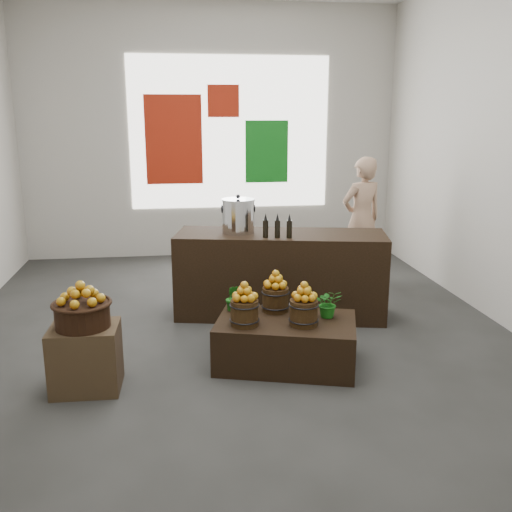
{
  "coord_description": "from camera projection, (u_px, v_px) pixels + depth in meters",
  "views": [
    {
      "loc": [
        -0.56,
        -5.87,
        2.33
      ],
      "look_at": [
        0.19,
        -0.4,
        0.93
      ],
      "focal_mm": 40.0,
      "sensor_mm": 36.0,
      "label": 1
    }
  ],
  "objects": [
    {
      "name": "back_opening",
      "position": [
        230.0,
        133.0,
        9.18
      ],
      "size": [
        3.2,
        0.02,
        2.4
      ],
      "primitive_type": "cube",
      "color": "white",
      "rests_on": "back_wall"
    },
    {
      "name": "oil_cruets",
      "position": [
        280.0,
        226.0,
        6.27
      ],
      "size": [
        0.27,
        0.12,
        0.27
      ],
      "primitive_type": null,
      "rotation": [
        0.0,
        0.0,
        -0.21
      ],
      "color": "black",
      "rests_on": "counter"
    },
    {
      "name": "apples_in_bucket_front_right",
      "position": [
        304.0,
        291.0,
        5.12
      ],
      "size": [
        0.19,
        0.19,
        0.17
      ],
      "primitive_type": null,
      "color": "#971D04",
      "rests_on": "apple_bucket_front_right"
    },
    {
      "name": "apples_in_bucket_front_left",
      "position": [
        244.0,
        291.0,
        5.12
      ],
      "size": [
        0.19,
        0.19,
        0.17
      ],
      "primitive_type": null,
      "color": "#971D04",
      "rests_on": "apple_bucket_front_left"
    },
    {
      "name": "apples_in_basket",
      "position": [
        81.0,
        293.0,
        4.74
      ],
      "size": [
        0.36,
        0.36,
        0.19
      ],
      "primitive_type": null,
      "color": "#971D04",
      "rests_on": "wicker_basket"
    },
    {
      "name": "herb_garnish_left",
      "position": [
        233.0,
        298.0,
        5.54
      ],
      "size": [
        0.18,
        0.17,
        0.26
      ],
      "primitive_type": "imported",
      "rotation": [
        0.0,
        0.0,
        -0.43
      ],
      "color": "#156214",
      "rests_on": "display_table"
    },
    {
      "name": "apples_in_bucket_rear",
      "position": [
        276.0,
        279.0,
        5.49
      ],
      "size": [
        0.19,
        0.19,
        0.17
      ],
      "primitive_type": null,
      "color": "#971D04",
      "rests_on": "apple_bucket_rear"
    },
    {
      "name": "deco_red_upper",
      "position": [
        223.0,
        101.0,
        9.03
      ],
      "size": [
        0.5,
        0.04,
        0.5
      ],
      "primitive_type": "cube",
      "color": "#A01F0C",
      "rests_on": "back_wall"
    },
    {
      "name": "shopper",
      "position": [
        361.0,
        219.0,
        7.99
      ],
      "size": [
        0.73,
        0.59,
        1.74
      ],
      "primitive_type": "imported",
      "rotation": [
        0.0,
        0.0,
        3.44
      ],
      "color": "tan",
      "rests_on": "ground"
    },
    {
      "name": "apple_bucket_rear",
      "position": [
        275.0,
        299.0,
        5.54
      ],
      "size": [
        0.26,
        0.26,
        0.24
      ],
      "primitive_type": "cylinder",
      "color": "#35200E",
      "rests_on": "display_table"
    },
    {
      "name": "herb_garnish_right",
      "position": [
        329.0,
        303.0,
        5.37
      ],
      "size": [
        0.26,
        0.23,
        0.28
      ],
      "primitive_type": "imported",
      "rotation": [
        0.0,
        0.0,
        -0.08
      ],
      "color": "#156214",
      "rests_on": "display_table"
    },
    {
      "name": "ground",
      "position": [
        234.0,
        330.0,
        6.29
      ],
      "size": [
        7.0,
        7.0,
        0.0
      ],
      "primitive_type": "plane",
      "color": "#323230",
      "rests_on": "ground"
    },
    {
      "name": "wicker_basket",
      "position": [
        83.0,
        315.0,
        4.79
      ],
      "size": [
        0.46,
        0.46,
        0.21
      ],
      "primitive_type": "cylinder",
      "color": "black",
      "rests_on": "crate"
    },
    {
      "name": "back_wall",
      "position": [
        211.0,
        133.0,
        9.16
      ],
      "size": [
        6.0,
        0.04,
        4.0
      ],
      "primitive_type": "cube",
      "color": "#B2AEA4",
      "rests_on": "ground"
    },
    {
      "name": "apple_bucket_front_left",
      "position": [
        244.0,
        313.0,
        5.17
      ],
      "size": [
        0.26,
        0.26,
        0.24
      ],
      "primitive_type": "cylinder",
      "color": "#35200E",
      "rests_on": "display_table"
    },
    {
      "name": "crate",
      "position": [
        86.0,
        358.0,
        4.88
      ],
      "size": [
        0.58,
        0.48,
        0.57
      ],
      "primitive_type": "cube",
      "rotation": [
        0.0,
        0.0,
        -0.02
      ],
      "color": "#4C3B23",
      "rests_on": "ground"
    },
    {
      "name": "stock_pot_left",
      "position": [
        238.0,
        217.0,
        6.52
      ],
      "size": [
        0.37,
        0.37,
        0.37
      ],
      "primitive_type": "cylinder",
      "color": "silver",
      "rests_on": "counter"
    },
    {
      "name": "deco_red_left",
      "position": [
        174.0,
        140.0,
        9.07
      ],
      "size": [
        0.9,
        0.04,
        1.4
      ],
      "primitive_type": "cube",
      "color": "#A01F0C",
      "rests_on": "back_wall"
    },
    {
      "name": "counter",
      "position": [
        280.0,
        274.0,
        6.65
      ],
      "size": [
        2.5,
        1.24,
        0.98
      ],
      "primitive_type": "cube",
      "rotation": [
        0.0,
        0.0,
        -0.21
      ],
      "color": "black",
      "rests_on": "ground"
    },
    {
      "name": "display_table",
      "position": [
        286.0,
        342.0,
        5.38
      ],
      "size": [
        1.45,
        1.11,
        0.44
      ],
      "primitive_type": "cube",
      "rotation": [
        0.0,
        0.0,
        -0.28
      ],
      "color": "black",
      "rests_on": "ground"
    },
    {
      "name": "apple_bucket_front_right",
      "position": [
        304.0,
        313.0,
        5.17
      ],
      "size": [
        0.26,
        0.26,
        0.24
      ],
      "primitive_type": "cylinder",
      "color": "#35200E",
      "rests_on": "display_table"
    },
    {
      "name": "deco_green_right",
      "position": [
        267.0,
        152.0,
        9.32
      ],
      "size": [
        0.7,
        0.04,
        1.0
      ],
      "primitive_type": "cube",
      "color": "#106C18",
      "rests_on": "back_wall"
    }
  ]
}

